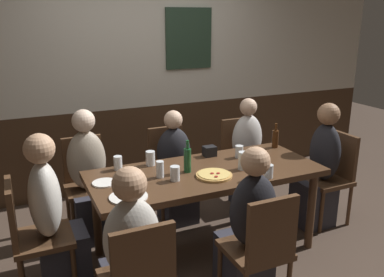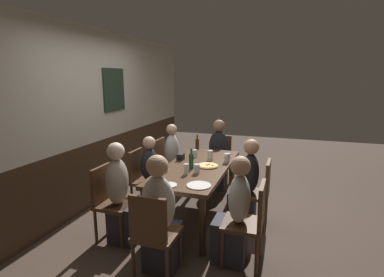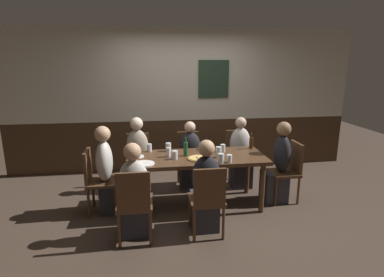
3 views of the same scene
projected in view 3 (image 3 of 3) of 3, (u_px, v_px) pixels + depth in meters
ground_plane at (197, 205)px, 4.43m from camera, size 12.00×12.00×0.00m
wall_back at (183, 101)px, 5.70m from camera, size 6.40×0.13×2.60m
dining_table at (197, 162)px, 4.28m from camera, size 1.89×0.81×0.74m
chair_head_east at (288, 168)px, 4.50m from camera, size 0.40×0.40×0.88m
chair_left_far at (138, 158)px, 4.99m from camera, size 0.40×0.40×0.88m
chair_right_far at (238, 154)px, 5.22m from camera, size 0.40×0.40×0.88m
chair_mid_far at (189, 156)px, 5.10m from camera, size 0.40×0.40×0.88m
chair_mid_near at (208, 197)px, 3.53m from camera, size 0.40×0.40×0.88m
chair_left_near at (134, 202)px, 3.41m from camera, size 0.40×0.40×0.88m
chair_head_west at (97, 178)px, 4.13m from camera, size 0.40×0.40×0.88m
person_head_east at (278, 168)px, 4.48m from camera, size 0.37×0.34×1.19m
person_left_far at (138, 161)px, 4.83m from camera, size 0.34×0.37×1.18m
person_right_far at (240, 157)px, 5.06m from camera, size 0.34×0.37×1.14m
person_mid_far at (190, 161)px, 4.95m from camera, size 0.34×0.37×1.09m
person_mid_near at (205, 193)px, 3.69m from camera, size 0.34×0.37×1.15m
person_left_near at (135, 197)px, 3.57m from camera, size 0.34×0.37×1.14m
person_head_west at (109, 176)px, 4.15m from camera, size 0.37×0.34×1.20m
pizza at (198, 158)px, 4.12m from camera, size 0.29×0.29×0.03m
beer_glass_tall at (168, 148)px, 4.48m from camera, size 0.08×0.08×0.12m
pint_glass_pale at (175, 155)px, 4.11m from camera, size 0.07×0.07×0.12m
pint_glass_amber at (168, 153)px, 4.21m from camera, size 0.06×0.06×0.13m
pint_glass_stout at (149, 148)px, 4.46m from camera, size 0.07×0.07×0.12m
tumbler_water at (221, 159)px, 3.95m from camera, size 0.08×0.08×0.13m
highball_clear at (229, 159)px, 3.97m from camera, size 0.07×0.07×0.11m
tumbler_short at (223, 148)px, 4.46m from camera, size 0.07×0.07×0.11m
beer_glass_half at (219, 153)px, 4.18m from camera, size 0.08×0.08×0.15m
beer_bottle_green at (186, 149)px, 4.24m from camera, size 0.06×0.06×0.26m
beer_bottle_brown at (251, 143)px, 4.61m from camera, size 0.06×0.06×0.24m
plate_white_large at (144, 164)px, 3.92m from camera, size 0.27×0.27×0.01m
plate_white_small at (137, 157)px, 4.21m from camera, size 0.18×0.18×0.01m
condiment_caddy at (206, 147)px, 4.57m from camera, size 0.11×0.09×0.09m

